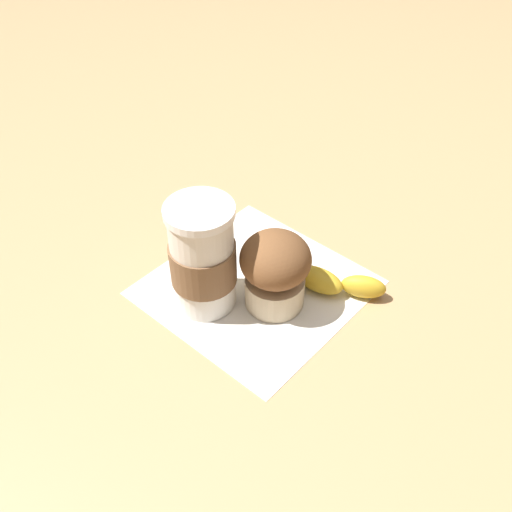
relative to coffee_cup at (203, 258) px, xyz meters
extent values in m
plane|color=tan|center=(0.06, -0.03, -0.07)|extent=(3.00, 3.00, 0.00)
cube|color=white|center=(0.06, -0.03, -0.07)|extent=(0.28, 0.28, 0.00)
cylinder|color=silver|center=(0.00, 0.00, 0.00)|extent=(0.08, 0.08, 0.14)
cylinder|color=white|center=(0.00, 0.00, 0.07)|extent=(0.08, 0.08, 0.01)
cylinder|color=brown|center=(0.00, 0.00, -0.01)|extent=(0.08, 0.08, 0.05)
cylinder|color=beige|center=(0.06, -0.06, -0.05)|extent=(0.08, 0.08, 0.04)
ellipsoid|color=brown|center=(0.06, -0.06, 0.00)|extent=(0.09, 0.09, 0.07)
ellipsoid|color=gold|center=(0.11, -0.03, -0.06)|extent=(0.03, 0.06, 0.03)
ellipsoid|color=gold|center=(0.12, -0.08, -0.06)|extent=(0.05, 0.07, 0.03)
ellipsoid|color=gold|center=(0.15, -0.13, -0.06)|extent=(0.05, 0.06, 0.03)
camera|label=1|loc=(-0.31, -0.44, 0.48)|focal=42.00mm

